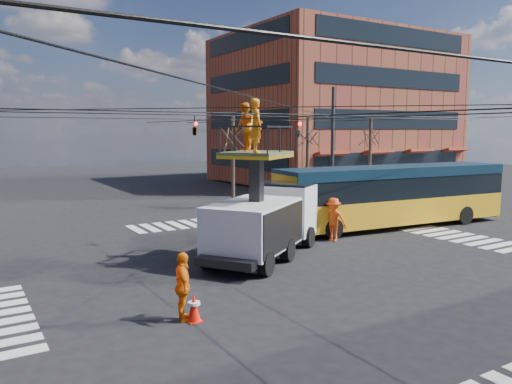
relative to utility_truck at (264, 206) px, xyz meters
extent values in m
plane|color=black|center=(-0.14, -2.00, -2.04)|extent=(120.00, 120.00, 0.00)
cube|color=slate|center=(20.86, 19.00, -1.98)|extent=(18.00, 18.00, 0.12)
cube|color=brown|center=(21.86, 22.00, 4.96)|extent=(20.00, 16.00, 14.00)
cube|color=black|center=(21.86, 14.00, 0.41)|extent=(17.00, 0.12, 1.58)
cube|color=black|center=(11.86, 22.00, 0.41)|extent=(0.12, 13.60, 1.58)
cube|color=black|center=(21.86, 14.00, 3.91)|extent=(17.00, 0.12, 1.57)
cube|color=black|center=(11.86, 22.00, 3.91)|extent=(0.12, 13.60, 1.57)
cube|color=black|center=(21.86, 14.00, 7.41)|extent=(17.00, 0.12, 1.57)
cube|color=black|center=(11.86, 22.00, 7.41)|extent=(0.12, 13.60, 1.57)
cube|color=black|center=(21.86, 14.00, 10.91)|extent=(17.00, 0.12, 1.57)
cube|color=black|center=(11.86, 22.00, 10.91)|extent=(0.12, 13.60, 1.57)
cylinder|color=#2D2D30|center=(11.86, 10.00, 1.96)|extent=(0.24, 0.24, 8.00)
cylinder|color=black|center=(-0.14, 10.00, 3.66)|extent=(24.00, 0.03, 0.03)
cylinder|color=black|center=(11.86, -2.00, 3.66)|extent=(0.03, 24.00, 0.03)
cylinder|color=black|center=(-0.14, -2.00, 3.86)|extent=(24.02, 24.02, 0.03)
cylinder|color=black|center=(-0.14, -2.00, 3.86)|extent=(24.02, 24.02, 0.03)
cylinder|color=black|center=(-0.14, -3.20, 3.56)|extent=(24.00, 0.03, 0.03)
cylinder|color=black|center=(-0.14, -0.80, 3.56)|extent=(24.00, 0.03, 0.03)
cylinder|color=black|center=(-1.34, -2.00, 3.46)|extent=(0.03, 24.00, 0.03)
cylinder|color=black|center=(1.06, -2.00, 3.46)|extent=(0.03, 24.00, 0.03)
imported|color=black|center=(2.36, 1.00, 3.06)|extent=(0.16, 0.20, 1.00)
imported|color=black|center=(-1.64, 3.00, 3.31)|extent=(0.26, 1.24, 0.50)
cylinder|color=#382B21|center=(4.86, 11.50, 0.96)|extent=(0.24, 0.24, 6.00)
cylinder|color=#382B21|center=(10.86, 11.50, 0.96)|extent=(0.24, 0.24, 6.00)
cylinder|color=#382B21|center=(16.86, 11.50, 0.96)|extent=(0.24, 0.24, 6.00)
cube|color=black|center=(-0.15, -0.12, -1.49)|extent=(7.00, 5.81, 0.30)
cube|color=white|center=(1.98, 1.37, -0.49)|extent=(2.85, 3.00, 2.20)
cube|color=black|center=(1.98, 1.37, 0.31)|extent=(2.63, 2.80, 0.80)
cube|color=white|center=(-0.89, -0.63, -0.59)|extent=(4.88, 4.45, 1.80)
cylinder|color=black|center=(2.47, 0.31, -1.59)|extent=(0.94, 0.80, 0.90)
cylinder|color=black|center=(1.16, 2.20, -1.59)|extent=(0.94, 0.80, 0.90)
cylinder|color=black|center=(0.34, -1.17, -1.59)|extent=(0.94, 0.80, 0.90)
cylinder|color=black|center=(-0.97, 0.71, -1.59)|extent=(0.94, 0.80, 0.90)
cylinder|color=black|center=(-1.46, -2.43, -1.59)|extent=(0.94, 0.80, 0.90)
cylinder|color=black|center=(-2.78, -0.54, -1.59)|extent=(0.94, 0.80, 0.90)
cube|color=black|center=(-0.64, -0.46, 0.76)|extent=(0.63, 0.63, 2.81)
cube|color=#434328|center=(-0.64, -0.46, 2.17)|extent=(3.33, 3.21, 0.12)
cube|color=yellow|center=(-0.64, -0.46, 2.05)|extent=(3.33, 3.21, 0.12)
imported|color=orange|center=(-1.22, -1.39, 3.20)|extent=(0.64, 0.81, 1.94)
imported|color=orange|center=(-0.90, -0.01, 3.16)|extent=(0.92, 1.06, 1.88)
cube|color=gold|center=(9.13, 1.71, -1.09)|extent=(13.38, 3.86, 1.30)
cube|color=black|center=(9.13, 1.71, 0.11)|extent=(13.38, 3.81, 1.10)
cube|color=#0B2131|center=(9.13, 1.71, 0.91)|extent=(13.38, 3.86, 0.50)
cube|color=gold|center=(2.67, 2.34, -0.44)|extent=(0.49, 2.48, 2.80)
cube|color=gold|center=(15.60, 1.08, -0.44)|extent=(0.49, 2.48, 2.80)
cube|color=black|center=(2.62, 2.34, -1.59)|extent=(0.40, 2.60, 0.30)
cube|color=gold|center=(2.76, 2.33, 0.81)|extent=(0.25, 1.60, 0.35)
cylinder|color=black|center=(4.42, 0.98, -1.54)|extent=(1.02, 0.40, 1.00)
cylinder|color=black|center=(4.65, 3.33, -1.54)|extent=(1.02, 0.40, 1.00)
cylinder|color=black|center=(12.96, 0.15, -1.54)|extent=(1.02, 0.40, 1.00)
cylinder|color=black|center=(13.19, 2.50, -1.54)|extent=(1.02, 0.40, 1.00)
cone|color=#FF1B0A|center=(-5.33, -4.95, -1.65)|extent=(0.36, 0.36, 0.78)
imported|color=orange|center=(-5.55, -4.76, -1.10)|extent=(0.69, 1.17, 1.87)
imported|color=#D5410D|center=(4.16, 0.66, -1.04)|extent=(1.27, 1.49, 2.00)
camera|label=1|loc=(-10.56, -16.76, 3.05)|focal=35.00mm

